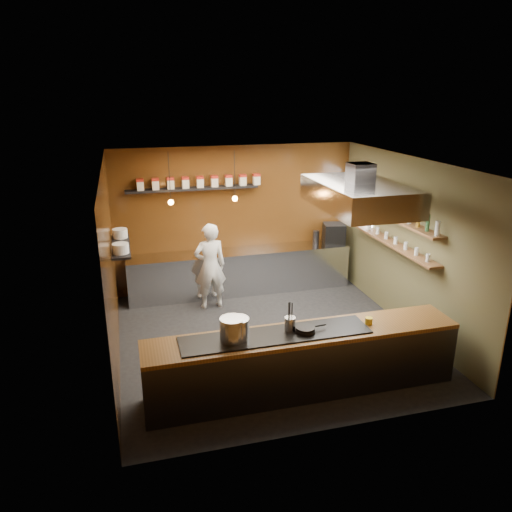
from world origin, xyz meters
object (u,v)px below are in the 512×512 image
object	(u,v)px
extractor_hood	(359,195)
espresso_machine	(334,234)
chef	(210,266)
stockpot_small	(237,329)
stockpot_large	(232,329)

from	to	relation	value
extractor_hood	espresso_machine	size ratio (longest dim) A/B	4.57
extractor_hood	chef	world-z (taller)	extractor_hood
stockpot_small	espresso_machine	bearing A→B (deg)	51.26
stockpot_large	espresso_machine	size ratio (longest dim) A/B	0.75
chef	extractor_hood	bearing A→B (deg)	132.10
extractor_hood	stockpot_large	distance (m)	2.96
chef	stockpot_large	bearing A→B (deg)	81.14
stockpot_large	stockpot_small	world-z (taller)	stockpot_large
extractor_hood	chef	bearing A→B (deg)	136.20
stockpot_small	chef	world-z (taller)	chef
espresso_machine	chef	xyz separation A→B (m)	(-2.80, -0.58, -0.27)
espresso_machine	chef	bearing A→B (deg)	-155.32
extractor_hood	stockpot_small	size ratio (longest dim) A/B	6.26
extractor_hood	espresso_machine	xyz separation A→B (m)	(0.76, 2.53, -1.39)
stockpot_small	chef	bearing A→B (deg)	86.45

